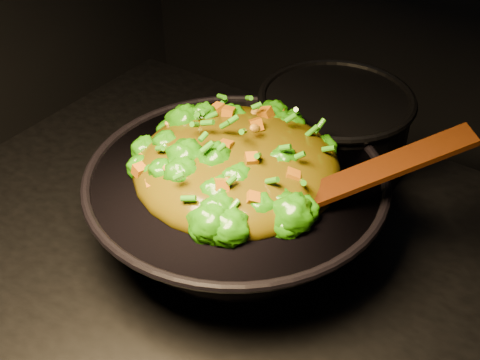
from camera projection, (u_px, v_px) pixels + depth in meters
The scene contains 4 objects.
wok at pixel (236, 207), 0.89m from camera, with size 0.42×0.42×0.12m, color black, non-canonical shape.
stir_fry at pixel (237, 141), 0.83m from camera, with size 0.30×0.30×0.10m, color #267C08, non-canonical shape.
spatula at pixel (367, 175), 0.77m from camera, with size 0.28×0.04×0.01m, color #381304.
back_pot at pixel (333, 131), 1.02m from camera, with size 0.25×0.25×0.14m, color black.
Camera 1 is at (0.28, -0.48, 1.54)m, focal length 45.00 mm.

